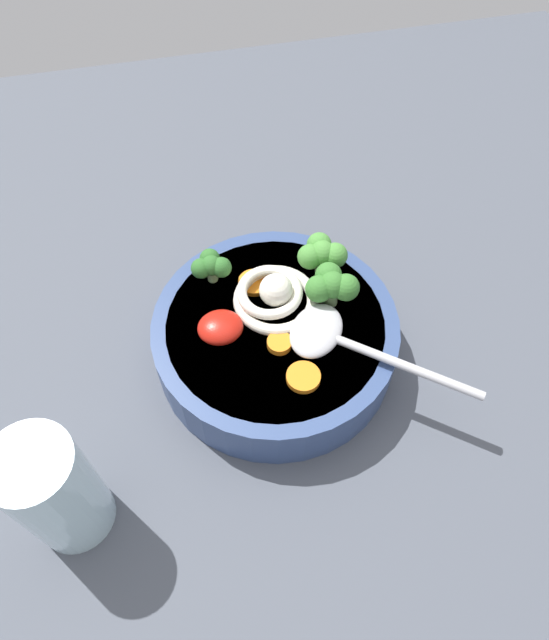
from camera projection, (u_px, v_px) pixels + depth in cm
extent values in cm
cube|color=#474C56|center=(306.00, 357.00, 58.29)|extent=(107.09, 107.09, 3.84)
cylinder|color=#334775|center=(274.00, 336.00, 54.36)|extent=(22.53, 22.53, 5.21)
cylinder|color=#B27A33|center=(274.00, 334.00, 54.19)|extent=(19.82, 19.82, 4.79)
torus|color=silver|center=(276.00, 300.00, 52.86)|extent=(7.85, 7.85, 1.08)
torus|color=silver|center=(270.00, 292.00, 52.27)|extent=(8.41, 8.41, 0.97)
sphere|color=silver|center=(276.00, 290.00, 51.70)|extent=(3.05, 3.05, 3.05)
ellipsoid|color=#B7B7BC|center=(315.00, 331.00, 50.59)|extent=(7.16, 7.44, 1.60)
cylinder|color=#B7B7BC|center=(397.00, 362.00, 48.76)|extent=(12.30, 9.88, 0.80)
ellipsoid|color=#B2190F|center=(220.00, 324.00, 50.86)|extent=(4.06, 3.65, 1.83)
cylinder|color=#7A9E60|center=(321.00, 266.00, 54.99)|extent=(1.21, 1.21, 1.30)
sphere|color=#478938|center=(323.00, 253.00, 53.48)|extent=(2.38, 2.38, 2.38)
sphere|color=#478938|center=(310.00, 257.00, 53.51)|extent=(2.38, 2.38, 2.38)
sphere|color=#478938|center=(335.00, 255.00, 53.46)|extent=(2.38, 2.38, 2.38)
sphere|color=#478938|center=(319.00, 245.00, 54.28)|extent=(2.38, 2.38, 2.38)
cylinder|color=#7A9E60|center=(213.00, 276.00, 54.47)|extent=(0.98, 0.98, 1.05)
sphere|color=#2D6628|center=(211.00, 265.00, 53.25)|extent=(1.92, 1.92, 1.92)
sphere|color=#2D6628|center=(201.00, 268.00, 53.27)|extent=(1.92, 1.92, 1.92)
sphere|color=#2D6628|center=(221.00, 267.00, 53.24)|extent=(1.92, 1.92, 1.92)
sphere|color=#2D6628|center=(210.00, 259.00, 53.90)|extent=(1.92, 1.92, 1.92)
cylinder|color=#7A9E60|center=(331.00, 298.00, 52.80)|extent=(1.26, 1.26, 1.35)
sphere|color=#38752D|center=(332.00, 285.00, 51.22)|extent=(2.48, 2.48, 2.48)
sphere|color=#38752D|center=(319.00, 289.00, 51.25)|extent=(2.48, 2.48, 2.48)
sphere|color=#38752D|center=(346.00, 287.00, 51.20)|extent=(2.48, 2.48, 2.48)
sphere|color=#38752D|center=(328.00, 276.00, 52.06)|extent=(2.48, 2.48, 2.48)
cylinder|color=orange|center=(303.00, 377.00, 48.54)|extent=(2.92, 2.92, 0.59)
cylinder|color=orange|center=(254.00, 283.00, 54.32)|extent=(2.96, 2.96, 0.54)
cylinder|color=orange|center=(279.00, 343.00, 50.40)|extent=(2.19, 2.19, 0.70)
cylinder|color=silver|center=(55.00, 492.00, 42.48)|extent=(6.19, 6.19, 12.07)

